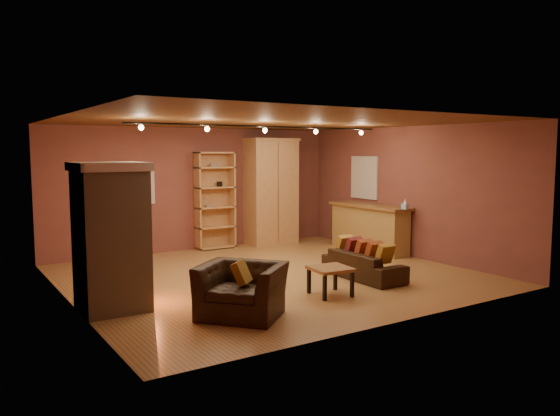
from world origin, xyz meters
TOP-DOWN VIEW (x-y plane):
  - floor at (0.00, 0.00)m, footprint 7.00×7.00m
  - ceiling at (0.00, 0.00)m, footprint 7.00×7.00m
  - back_wall at (0.00, 3.25)m, footprint 7.00×0.02m
  - left_wall at (-3.50, 0.00)m, footprint 0.02×6.50m
  - right_wall at (3.50, 0.00)m, footprint 0.02×6.50m
  - fireplace at (-3.04, -0.60)m, footprint 1.01×0.98m
  - back_window at (-1.30, 3.23)m, footprint 0.56×0.04m
  - bookcase at (0.37, 3.13)m, footprint 0.92×0.36m
  - armoire at (1.81, 2.92)m, footprint 1.26×0.72m
  - bar_counter at (3.20, 0.91)m, footprint 0.60×2.22m
  - tissue_box at (3.15, -0.25)m, footprint 0.13×0.13m
  - right_window at (3.47, 1.40)m, footprint 0.05×0.90m
  - loveseat at (1.28, -1.08)m, footprint 0.50×1.66m
  - armchair at (-1.64, -1.88)m, footprint 1.28×1.32m
  - coffee_table at (0.07, -1.67)m, footprint 0.66×0.66m
  - track_rail at (0.00, 0.20)m, footprint 5.20×0.09m

SIDE VIEW (x-z plane):
  - floor at x=0.00m, z-range 0.00..0.00m
  - loveseat at x=1.28m, z-range -0.01..0.70m
  - coffee_table at x=0.07m, z-range 0.16..0.61m
  - armchair at x=-1.64m, z-range 0.00..0.98m
  - bar_counter at x=3.20m, z-range 0.01..1.07m
  - fireplace at x=-3.04m, z-range 0.00..2.12m
  - bookcase at x=0.37m, z-range 0.02..2.27m
  - tissue_box at x=3.15m, z-range 1.04..1.26m
  - armoire at x=1.81m, z-range 0.00..2.58m
  - back_wall at x=0.00m, z-range 0.00..2.80m
  - left_wall at x=-3.50m, z-range 0.00..2.80m
  - right_wall at x=3.50m, z-range 0.00..2.80m
  - back_window at x=-1.30m, z-range 1.12..1.98m
  - right_window at x=3.47m, z-range 1.15..2.15m
  - track_rail at x=0.00m, z-range 2.62..2.75m
  - ceiling at x=0.00m, z-range 2.80..2.80m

